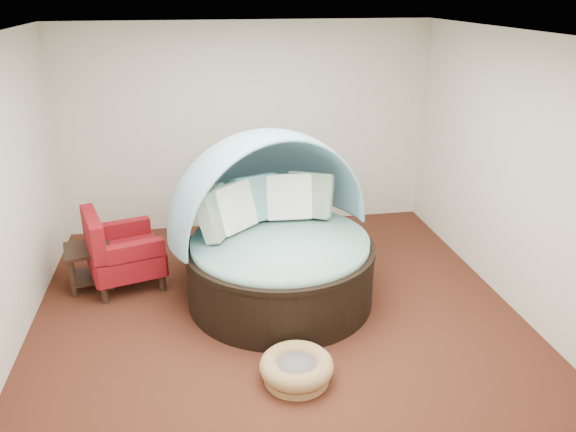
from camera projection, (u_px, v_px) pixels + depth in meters
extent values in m
plane|color=#4C2315|center=(277.00, 313.00, 5.90)|extent=(5.00, 5.00, 0.00)
plane|color=beige|center=(248.00, 128.00, 7.65)|extent=(5.00, 0.00, 5.00)
plane|color=beige|center=(346.00, 336.00, 3.09)|extent=(5.00, 0.00, 5.00)
plane|color=beige|center=(516.00, 174.00, 5.77)|extent=(0.00, 5.00, 5.00)
plane|color=white|center=(275.00, 35.00, 4.84)|extent=(5.00, 5.00, 0.00)
cylinder|color=black|center=(280.00, 275.00, 6.06)|extent=(2.53, 2.53, 0.61)
cylinder|color=black|center=(280.00, 247.00, 5.93)|extent=(2.56, 2.56, 0.06)
cylinder|color=#91CFCD|center=(280.00, 244.00, 5.92)|extent=(2.39, 2.39, 0.13)
cube|color=#336548|center=(215.00, 214.00, 5.81)|extent=(0.48, 0.58, 0.53)
cube|color=white|center=(233.00, 207.00, 5.97)|extent=(0.57, 0.55, 0.53)
cube|color=#68B3B6|center=(256.00, 198.00, 6.23)|extent=(0.57, 0.44, 0.53)
cube|color=white|center=(289.00, 197.00, 6.28)|extent=(0.52, 0.32, 0.53)
cube|color=#336548|center=(310.00, 195.00, 6.34)|extent=(0.58, 0.48, 0.53)
cylinder|color=olive|center=(297.00, 376.00, 4.89)|extent=(0.71, 0.71, 0.07)
torus|color=olive|center=(297.00, 366.00, 4.85)|extent=(0.80, 0.80, 0.17)
cylinder|color=slate|center=(297.00, 368.00, 4.86)|extent=(0.48, 0.48, 0.10)
cylinder|color=black|center=(105.00, 295.00, 6.07)|extent=(0.09, 0.09, 0.19)
cylinder|color=black|center=(96.00, 271.00, 6.59)|extent=(0.09, 0.09, 0.19)
cylinder|color=black|center=(162.00, 283.00, 6.32)|extent=(0.09, 0.09, 0.19)
cylinder|color=black|center=(149.00, 260.00, 6.84)|extent=(0.09, 0.09, 0.19)
cube|color=maroon|center=(126.00, 259.00, 6.37)|extent=(0.97, 0.97, 0.27)
cube|color=maroon|center=(93.00, 234.00, 6.10)|extent=(0.36, 0.79, 0.46)
cube|color=maroon|center=(135.00, 251.00, 6.02)|extent=(0.64, 0.29, 0.19)
cube|color=maroon|center=(123.00, 229.00, 6.58)|extent=(0.64, 0.29, 0.19)
cube|color=black|center=(87.00, 249.00, 6.29)|extent=(0.59, 0.59, 0.04)
cube|color=black|center=(91.00, 276.00, 6.41)|extent=(0.52, 0.52, 0.03)
cube|color=black|center=(72.00, 279.00, 6.14)|extent=(0.06, 0.06, 0.44)
cube|color=black|center=(71.00, 264.00, 6.48)|extent=(0.06, 0.06, 0.44)
cube|color=black|center=(110.00, 273.00, 6.27)|extent=(0.06, 0.06, 0.44)
cube|color=black|center=(107.00, 258.00, 6.62)|extent=(0.06, 0.06, 0.44)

